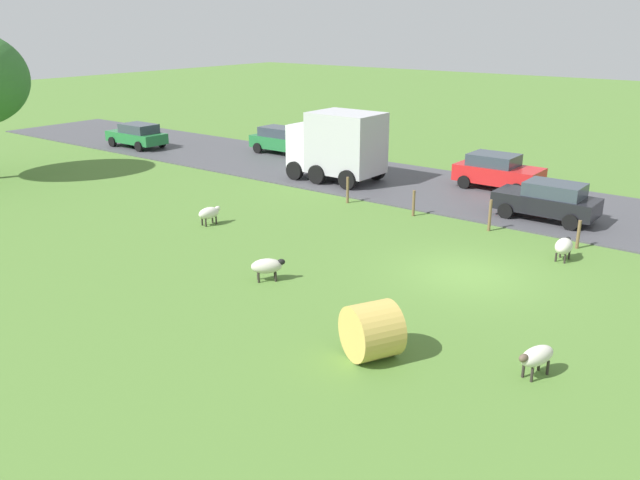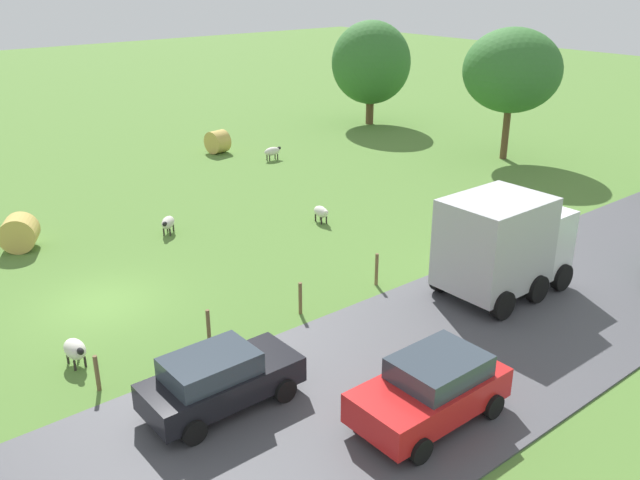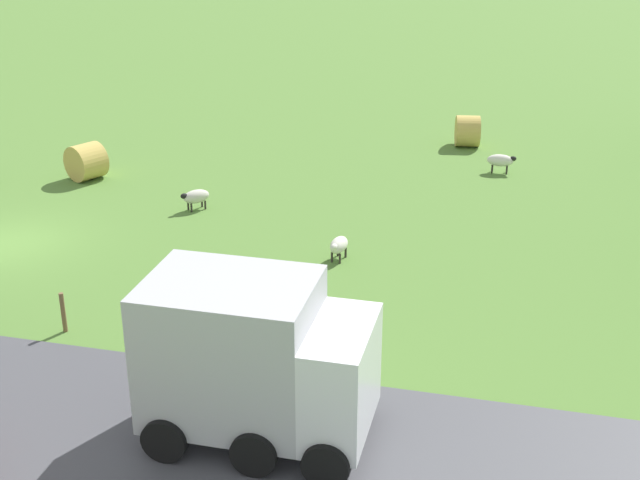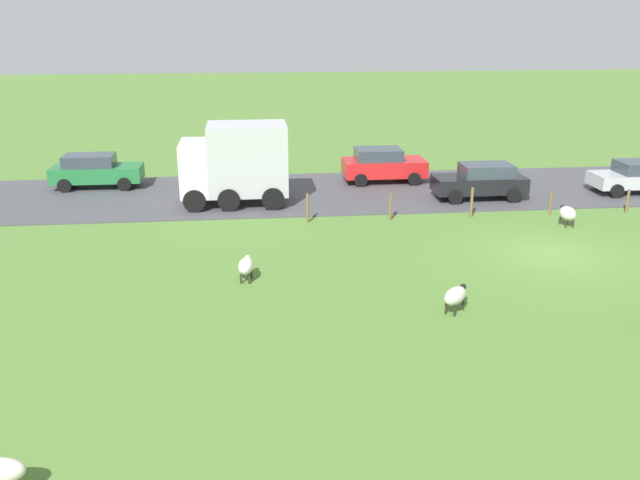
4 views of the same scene
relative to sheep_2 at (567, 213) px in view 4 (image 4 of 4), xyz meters
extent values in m
plane|color=#517A33|center=(-3.28, 2.08, -0.52)|extent=(160.00, 160.00, 0.00)
cube|color=#47474C|center=(6.31, 2.08, -0.49)|extent=(8.00, 80.00, 0.06)
ellipsoid|color=silver|center=(-0.01, 0.00, 0.00)|extent=(0.93, 0.58, 0.55)
ellipsoid|color=black|center=(0.42, 0.01, 0.13)|extent=(0.27, 0.19, 0.20)
cylinder|color=#2D2823|center=(0.23, 0.16, -0.36)|extent=(0.07, 0.07, 0.32)
cylinder|color=#2D2823|center=(0.24, -0.14, -0.36)|extent=(0.07, 0.07, 0.32)
cylinder|color=#2D2823|center=(-0.27, 0.14, -0.36)|extent=(0.07, 0.07, 0.32)
cylinder|color=#2D2823|center=(-0.26, -0.16, -0.36)|extent=(0.07, 0.07, 0.32)
ellipsoid|color=beige|center=(-7.69, 6.93, -0.02)|extent=(1.06, 1.03, 0.48)
ellipsoid|color=black|center=(-7.34, 6.61, 0.09)|extent=(0.31, 0.31, 0.20)
cylinder|color=#2D2823|center=(-7.40, 6.84, -0.36)|extent=(0.07, 0.07, 0.32)
cylinder|color=#2D2823|center=(-7.58, 6.64, -0.36)|extent=(0.07, 0.07, 0.32)
cylinder|color=#2D2823|center=(-7.80, 7.21, -0.36)|extent=(0.07, 0.07, 0.32)
cylinder|color=#2D2823|center=(-7.98, 7.01, -0.36)|extent=(0.07, 0.07, 0.32)
ellipsoid|color=silver|center=(-4.62, 12.85, -0.02)|extent=(0.99, 0.60, 0.48)
ellipsoid|color=silver|center=(-4.19, 12.78, 0.08)|extent=(0.28, 0.22, 0.20)
cylinder|color=#2D2823|center=(-4.35, 12.94, -0.36)|extent=(0.07, 0.07, 0.32)
cylinder|color=#2D2823|center=(-4.39, 12.68, -0.36)|extent=(0.07, 0.07, 0.32)
cylinder|color=#2D2823|center=(-4.86, 13.01, -0.36)|extent=(0.07, 0.07, 0.32)
cylinder|color=#2D2823|center=(-4.89, 12.75, -0.36)|extent=(0.07, 0.07, 0.32)
cylinder|color=brown|center=(1.59, -3.44, -0.01)|extent=(0.12, 0.12, 1.02)
cylinder|color=brown|center=(1.59, 0.00, 0.01)|extent=(0.12, 0.12, 1.06)
cylinder|color=brown|center=(1.59, 3.44, 0.12)|extent=(0.12, 0.12, 1.28)
cylinder|color=brown|center=(1.59, 6.88, 0.04)|extent=(0.12, 0.12, 1.12)
cylinder|color=brown|center=(1.59, 10.32, 0.08)|extent=(0.12, 0.12, 1.21)
cube|color=white|center=(4.76, 15.00, 1.17)|extent=(2.59, 1.20, 2.30)
cube|color=#B2B2B7|center=(4.76, 12.68, 1.54)|extent=(2.59, 3.43, 3.04)
cylinder|color=black|center=(3.47, 15.00, 0.02)|extent=(0.30, 0.96, 0.96)
cylinder|color=black|center=(6.06, 15.00, 0.02)|extent=(0.30, 0.96, 0.96)
cylinder|color=black|center=(3.47, 13.54, 0.02)|extent=(0.30, 0.96, 0.96)
cylinder|color=black|center=(6.06, 13.54, 0.02)|extent=(0.30, 0.96, 0.96)
cylinder|color=black|center=(3.47, 11.65, 0.02)|extent=(0.30, 0.96, 0.96)
cylinder|color=black|center=(6.06, 11.65, 0.02)|extent=(0.30, 0.96, 0.96)
cube|color=#B7B7BC|center=(4.66, -5.42, 0.16)|extent=(1.77, 3.91, 0.61)
cylinder|color=black|center=(3.78, -4.15, -0.14)|extent=(0.22, 0.64, 0.64)
cylinder|color=black|center=(5.55, -4.15, -0.14)|extent=(0.22, 0.64, 0.64)
cube|color=#237238|center=(8.40, 19.97, 0.23)|extent=(1.73, 4.27, 0.73)
cube|color=#333D47|center=(8.40, 20.29, 0.87)|extent=(1.52, 2.35, 0.56)
cylinder|color=black|center=(9.27, 18.59, -0.14)|extent=(0.22, 0.64, 0.64)
cylinder|color=black|center=(7.54, 18.59, -0.14)|extent=(0.22, 0.64, 0.64)
cylinder|color=black|center=(9.27, 21.36, -0.14)|extent=(0.22, 0.64, 0.64)
cylinder|color=black|center=(7.54, 21.36, -0.14)|extent=(0.22, 0.64, 0.64)
cube|color=black|center=(4.36, 2.21, 0.22)|extent=(1.75, 4.13, 0.71)
cube|color=#333D47|center=(4.36, 1.90, 0.85)|extent=(1.54, 2.27, 0.56)
cylinder|color=black|center=(3.49, 3.55, -0.14)|extent=(0.22, 0.64, 0.64)
cylinder|color=black|center=(5.24, 3.55, -0.14)|extent=(0.22, 0.64, 0.64)
cylinder|color=black|center=(3.49, 0.87, -0.14)|extent=(0.22, 0.64, 0.64)
cylinder|color=black|center=(5.24, 0.87, -0.14)|extent=(0.22, 0.64, 0.64)
cube|color=red|center=(8.12, 5.87, 0.26)|extent=(1.96, 4.10, 0.80)
cube|color=#333D47|center=(8.12, 6.18, 0.94)|extent=(1.72, 2.25, 0.56)
cylinder|color=black|center=(9.10, 4.54, -0.14)|extent=(0.22, 0.64, 0.64)
cylinder|color=black|center=(7.14, 4.54, -0.14)|extent=(0.22, 0.64, 0.64)
cylinder|color=black|center=(9.10, 7.21, -0.14)|extent=(0.22, 0.64, 0.64)
cylinder|color=black|center=(7.14, 7.21, -0.14)|extent=(0.22, 0.64, 0.64)
camera|label=1|loc=(-22.21, -6.40, 7.48)|focal=36.90mm
camera|label=2|loc=(17.36, -5.17, 10.14)|focal=38.11mm
camera|label=3|loc=(19.33, 18.16, 10.51)|focal=48.37mm
camera|label=4|loc=(-25.17, 12.67, 7.61)|focal=38.47mm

